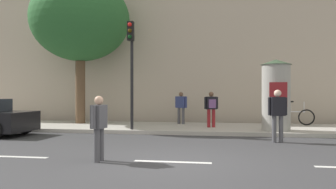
{
  "coord_description": "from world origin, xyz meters",
  "views": [
    {
      "loc": [
        1.15,
        -7.72,
        1.58
      ],
      "look_at": [
        -0.43,
        2.0,
        1.55
      ],
      "focal_mm": 36.3,
      "sensor_mm": 36.0,
      "label": 1
    }
  ],
  "objects_px": {
    "poster_column": "(276,95)",
    "pedestrian_with_bag": "(99,124)",
    "bicycle_leaning": "(294,117)",
    "traffic_light": "(131,57)",
    "street_tree": "(80,20)",
    "pedestrian_with_backpack": "(211,106)",
    "pedestrian_in_red_top": "(278,111)",
    "pedestrian_near_pole": "(181,105)"
  },
  "relations": [
    {
      "from": "pedestrian_in_red_top",
      "to": "traffic_light",
      "type": "bearing_deg",
      "value": 163.4
    },
    {
      "from": "poster_column",
      "to": "pedestrian_with_bag",
      "type": "height_order",
      "value": "poster_column"
    },
    {
      "from": "bicycle_leaning",
      "to": "traffic_light",
      "type": "bearing_deg",
      "value": -155.93
    },
    {
      "from": "street_tree",
      "to": "pedestrian_with_backpack",
      "type": "bearing_deg",
      "value": -8.93
    },
    {
      "from": "pedestrian_with_backpack",
      "to": "bicycle_leaning",
      "type": "xyz_separation_m",
      "value": [
        3.65,
        1.53,
        -0.5
      ]
    },
    {
      "from": "pedestrian_with_bag",
      "to": "pedestrian_with_backpack",
      "type": "xyz_separation_m",
      "value": [
        2.36,
        6.93,
        0.16
      ]
    },
    {
      "from": "pedestrian_with_backpack",
      "to": "bicycle_leaning",
      "type": "distance_m",
      "value": 3.99
    },
    {
      "from": "poster_column",
      "to": "bicycle_leaning",
      "type": "bearing_deg",
      "value": 64.78
    },
    {
      "from": "pedestrian_in_red_top",
      "to": "bicycle_leaning",
      "type": "distance_m",
      "value": 4.83
    },
    {
      "from": "street_tree",
      "to": "pedestrian_with_backpack",
      "type": "xyz_separation_m",
      "value": [
        6.29,
        -0.99,
        -4.09
      ]
    },
    {
      "from": "pedestrian_with_backpack",
      "to": "traffic_light",
      "type": "bearing_deg",
      "value": -154.38
    },
    {
      "from": "traffic_light",
      "to": "bicycle_leaning",
      "type": "xyz_separation_m",
      "value": [
        6.74,
        3.01,
        -2.47
      ]
    },
    {
      "from": "poster_column",
      "to": "pedestrian_in_red_top",
      "type": "xyz_separation_m",
      "value": [
        -0.27,
        -2.14,
        -0.53
      ]
    },
    {
      "from": "street_tree",
      "to": "pedestrian_near_pole",
      "type": "xyz_separation_m",
      "value": [
        4.84,
        0.39,
        -4.1
      ]
    },
    {
      "from": "bicycle_leaning",
      "to": "pedestrian_with_bag",
      "type": "bearing_deg",
      "value": -125.39
    },
    {
      "from": "traffic_light",
      "to": "pedestrian_with_backpack",
      "type": "distance_m",
      "value": 3.95
    },
    {
      "from": "traffic_light",
      "to": "pedestrian_with_bag",
      "type": "distance_m",
      "value": 5.9
    },
    {
      "from": "street_tree",
      "to": "bicycle_leaning",
      "type": "bearing_deg",
      "value": 3.11
    },
    {
      "from": "street_tree",
      "to": "poster_column",
      "type": "bearing_deg",
      "value": -12.27
    },
    {
      "from": "pedestrian_with_bag",
      "to": "street_tree",
      "type": "bearing_deg",
      "value": 116.41
    },
    {
      "from": "poster_column",
      "to": "pedestrian_near_pole",
      "type": "bearing_deg",
      "value": 149.83
    },
    {
      "from": "pedestrian_with_backpack",
      "to": "pedestrian_with_bag",
      "type": "bearing_deg",
      "value": -108.79
    },
    {
      "from": "poster_column",
      "to": "pedestrian_with_backpack",
      "type": "distance_m",
      "value": 2.71
    },
    {
      "from": "pedestrian_near_pole",
      "to": "pedestrian_with_backpack",
      "type": "distance_m",
      "value": 2.01
    },
    {
      "from": "poster_column",
      "to": "pedestrian_with_backpack",
      "type": "xyz_separation_m",
      "value": [
        -2.5,
        0.92,
        -0.5
      ]
    },
    {
      "from": "pedestrian_with_bag",
      "to": "pedestrian_near_pole",
      "type": "distance_m",
      "value": 8.36
    },
    {
      "from": "traffic_light",
      "to": "pedestrian_with_backpack",
      "type": "relative_size",
      "value": 2.83
    },
    {
      "from": "traffic_light",
      "to": "street_tree",
      "type": "relative_size",
      "value": 0.61
    },
    {
      "from": "street_tree",
      "to": "pedestrian_near_pole",
      "type": "relative_size",
      "value": 4.68
    },
    {
      "from": "bicycle_leaning",
      "to": "street_tree",
      "type": "bearing_deg",
      "value": -176.89
    },
    {
      "from": "traffic_light",
      "to": "bicycle_leaning",
      "type": "bearing_deg",
      "value": 24.07
    },
    {
      "from": "traffic_light",
      "to": "pedestrian_with_bag",
      "type": "xyz_separation_m",
      "value": [
        0.73,
        -5.45,
        -2.13
      ]
    },
    {
      "from": "poster_column",
      "to": "street_tree",
      "type": "xyz_separation_m",
      "value": [
        -8.79,
        1.91,
        3.59
      ]
    },
    {
      "from": "pedestrian_with_bag",
      "to": "traffic_light",
      "type": "bearing_deg",
      "value": 97.62
    },
    {
      "from": "poster_column",
      "to": "pedestrian_in_red_top",
      "type": "distance_m",
      "value": 2.23
    },
    {
      "from": "traffic_light",
      "to": "poster_column",
      "type": "xyz_separation_m",
      "value": [
        5.59,
        0.56,
        -1.47
      ]
    },
    {
      "from": "pedestrian_with_bag",
      "to": "bicycle_leaning",
      "type": "bearing_deg",
      "value": 54.61
    },
    {
      "from": "pedestrian_near_pole",
      "to": "bicycle_leaning",
      "type": "height_order",
      "value": "pedestrian_near_pole"
    },
    {
      "from": "pedestrian_in_red_top",
      "to": "pedestrian_with_backpack",
      "type": "height_order",
      "value": "pedestrian_in_red_top"
    },
    {
      "from": "traffic_light",
      "to": "bicycle_leaning",
      "type": "distance_m",
      "value": 7.79
    },
    {
      "from": "pedestrian_with_bag",
      "to": "pedestrian_in_red_top",
      "type": "height_order",
      "value": "pedestrian_in_red_top"
    },
    {
      "from": "traffic_light",
      "to": "bicycle_leaning",
      "type": "relative_size",
      "value": 2.4
    }
  ]
}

